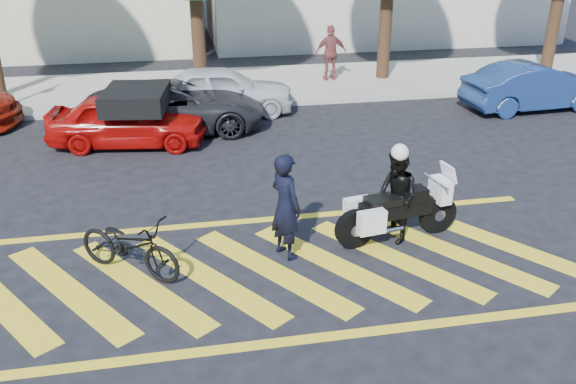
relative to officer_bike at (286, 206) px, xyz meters
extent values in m
plane|color=black|center=(-0.82, -0.50, -0.95)|extent=(90.00, 90.00, 0.00)
cube|color=#9E998E|center=(-0.82, 11.50, -0.88)|extent=(60.00, 5.00, 0.15)
cube|color=yellow|center=(-3.62, -0.50, -0.95)|extent=(2.43, 3.21, 0.01)
cube|color=yellow|center=(-2.52, -0.50, -0.95)|extent=(2.43, 3.21, 0.01)
cube|color=yellow|center=(-1.42, -0.50, -0.95)|extent=(2.43, 3.21, 0.01)
cube|color=yellow|center=(-0.32, -0.50, -0.95)|extent=(2.43, 3.21, 0.01)
cube|color=yellow|center=(0.78, -0.50, -0.95)|extent=(2.43, 3.21, 0.01)
cube|color=yellow|center=(1.88, -0.50, -0.95)|extent=(2.43, 3.21, 0.01)
cube|color=yellow|center=(2.98, -0.50, -0.95)|extent=(2.43, 3.21, 0.01)
cube|color=yellow|center=(4.08, -0.50, -0.95)|extent=(2.43, 3.21, 0.01)
cube|color=yellow|center=(-0.82, -2.40, -0.95)|extent=(12.00, 0.20, 0.01)
cube|color=yellow|center=(-0.82, 1.40, -0.95)|extent=(12.00, 0.20, 0.01)
cylinder|color=black|center=(-0.82, 11.50, 1.05)|extent=(0.44, 0.44, 4.00)
cylinder|color=black|center=(5.68, 11.50, 1.05)|extent=(0.44, 0.44, 4.00)
cylinder|color=black|center=(12.18, 11.50, 1.05)|extent=(0.44, 0.44, 4.00)
imported|color=black|center=(0.00, 0.00, 0.00)|extent=(0.73, 0.83, 1.91)
imported|color=black|center=(-2.65, -0.11, -0.43)|extent=(2.02, 1.75, 1.05)
cylinder|color=black|center=(1.27, 0.04, -0.59)|extent=(0.75, 0.27, 0.73)
cylinder|color=silver|center=(1.27, 0.04, -0.59)|extent=(0.25, 0.21, 0.22)
cylinder|color=black|center=(2.97, 0.32, -0.59)|extent=(0.75, 0.27, 0.73)
cylinder|color=silver|center=(2.97, 0.32, -0.59)|extent=(0.25, 0.21, 0.22)
cube|color=black|center=(2.07, 0.17, -0.31)|extent=(1.42, 0.51, 0.33)
cube|color=black|center=(2.39, 0.23, -0.09)|extent=(0.55, 0.41, 0.24)
cube|color=black|center=(1.79, 0.13, -0.11)|extent=(0.66, 0.47, 0.13)
cube|color=silver|center=(2.97, 0.32, -0.09)|extent=(0.32, 0.50, 0.44)
cube|color=silver|center=(1.39, 0.35, -0.34)|extent=(0.53, 0.28, 0.42)
cube|color=silver|center=(1.49, -0.22, -0.34)|extent=(0.53, 0.28, 0.42)
imported|color=black|center=(2.06, 0.18, -0.09)|extent=(0.79, 0.94, 1.73)
imported|color=#A90A07|center=(-2.98, 6.30, -0.27)|extent=(4.19, 2.17, 1.36)
imported|color=black|center=(-1.72, 7.30, -0.27)|extent=(4.98, 2.40, 1.37)
imported|color=silver|center=(-0.33, 8.63, -0.23)|extent=(4.33, 1.91, 1.45)
imported|color=navy|center=(9.08, 7.30, -0.24)|extent=(4.41, 1.81, 1.42)
imported|color=brown|center=(3.74, 11.50, 0.14)|extent=(1.11, 0.47, 1.90)
camera|label=1|loc=(-1.70, -9.23, 4.55)|focal=38.00mm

